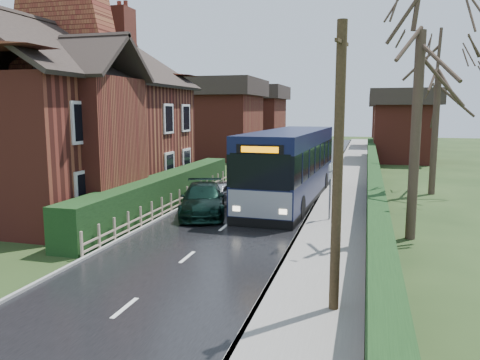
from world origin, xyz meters
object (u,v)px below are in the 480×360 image
(bus, at_px, (290,167))
(telegraph_pole, at_px, (338,172))
(car_green, at_px, (203,200))
(car_silver, at_px, (219,194))
(bus_stop_sign, at_px, (330,183))
(brick_house, at_px, (71,116))

(bus, xyz_separation_m, telegraph_pole, (3.12, -13.11, 1.51))
(bus, height_order, telegraph_pole, telegraph_pole)
(car_green, xyz_separation_m, telegraph_pole, (6.40, -9.00, 2.63))
(bus, xyz_separation_m, car_silver, (-3.18, -2.11, -1.20))
(car_green, bearing_deg, bus_stop_sign, -17.37)
(bus_stop_sign, bearing_deg, brick_house, -171.63)
(car_silver, xyz_separation_m, car_green, (-0.10, -2.00, 0.08))
(brick_house, height_order, car_silver, brick_house)
(car_green, relative_size, bus_stop_sign, 1.89)
(car_green, distance_m, bus_stop_sign, 5.68)
(telegraph_pole, bearing_deg, car_silver, 132.09)
(brick_house, relative_size, telegraph_pole, 2.23)
(car_silver, distance_m, telegraph_pole, 12.96)
(car_green, bearing_deg, car_silver, 70.08)
(bus, relative_size, car_silver, 3.39)
(brick_house, xyz_separation_m, car_green, (7.13, -0.78, -3.68))
(telegraph_pole, bearing_deg, bus, 115.70)
(car_silver, distance_m, car_green, 2.01)
(brick_house, relative_size, bus, 1.21)
(telegraph_pole, bearing_deg, brick_house, 156.45)
(bus, bearing_deg, bus_stop_sign, -58.14)
(bus, bearing_deg, telegraph_pole, -74.04)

